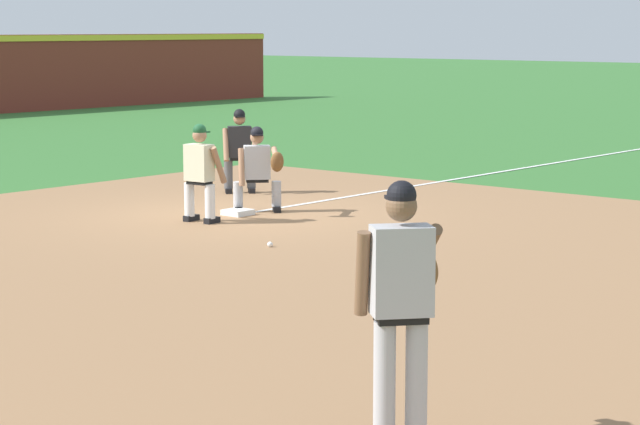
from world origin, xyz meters
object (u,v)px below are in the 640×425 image
object	(u,v)px
baserunner	(200,169)
umpire	(240,148)
baseball	(270,244)
first_baseman	(259,166)
first_base_bag	(238,212)
pitcher	(402,299)

from	to	relation	value
baserunner	umpire	size ratio (longest dim) A/B	1.00
baseball	first_baseman	xyz separation A→B (m)	(2.15, 2.21, 0.69)
baserunner	first_baseman	bearing A→B (deg)	0.58
first_base_bag	baserunner	size ratio (longest dim) A/B	0.26
first_base_bag	baserunner	distance (m)	1.15
pitcher	umpire	world-z (taller)	pitcher
umpire	pitcher	bearing A→B (deg)	-131.41
first_baseman	umpire	world-z (taller)	umpire
first_baseman	baserunner	xyz separation A→B (m)	(-1.28, -0.01, 0.06)
baseball	first_base_bag	bearing A→B (deg)	52.50
first_base_bag	first_baseman	distance (m)	0.80
first_base_bag	baserunner	bearing A→B (deg)	-174.94
baseball	first_baseman	bearing A→B (deg)	45.75
first_baseman	umpire	size ratio (longest dim) A/B	0.92
first_baseman	baserunner	distance (m)	1.28
baseball	umpire	world-z (taller)	umpire
pitcher	first_baseman	xyz separation A→B (m)	(7.42, 8.26, -0.33)
pitcher	baserunner	size ratio (longest dim) A/B	1.27
baseball	pitcher	world-z (taller)	pitcher
pitcher	first_baseman	world-z (taller)	pitcher
pitcher	baseball	bearing A→B (deg)	48.95
baserunner	umpire	bearing A→B (deg)	33.87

